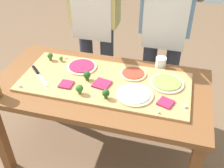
{
  "coord_description": "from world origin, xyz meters",
  "views": [
    {
      "loc": [
        0.47,
        -1.44,
        1.87
      ],
      "look_at": [
        0.08,
        -0.01,
        0.77
      ],
      "focal_mm": 43.35,
      "sensor_mm": 36.0,
      "label": 1
    }
  ],
  "objects": [
    {
      "name": "broccoli_floret_center_right",
      "position": [
        -0.09,
        -0.16,
        0.8
      ],
      "size": [
        0.05,
        0.05,
        0.07
      ],
      "color": "#3F7220",
      "rests_on": "cutting_board"
    },
    {
      "name": "prep_table",
      "position": [
        0.0,
        0.0,
        0.64
      ],
      "size": [
        1.5,
        0.77,
        0.74
      ],
      "color": "brown",
      "rests_on": "ground"
    },
    {
      "name": "cook_left",
      "position": [
        -0.24,
        0.62,
        1.0
      ],
      "size": [
        0.54,
        0.39,
        1.67
      ],
      "color": "#333847",
      "rests_on": "ground"
    },
    {
      "name": "flour_cup",
      "position": [
        0.37,
        0.32,
        0.78
      ],
      "size": [
        0.08,
        0.08,
        0.08
      ],
      "color": "white",
      "rests_on": "prep_table"
    },
    {
      "name": "broccoli_floret_back_mid",
      "position": [
        0.09,
        -0.16,
        0.8
      ],
      "size": [
        0.05,
        0.05,
        0.07
      ],
      "color": "#2C5915",
      "rests_on": "cutting_board"
    },
    {
      "name": "pizza_slice_near_left",
      "position": [
        -0.21,
        -0.1,
        0.77
      ],
      "size": [
        0.09,
        0.09,
        0.01
      ],
      "primitive_type": "cube",
      "rotation": [
        0.0,
        0.0,
        -0.02
      ],
      "color": "#9E234C",
      "rests_on": "cutting_board"
    },
    {
      "name": "cheese_crumble_b",
      "position": [
        -0.51,
        -0.2,
        0.77
      ],
      "size": [
        0.02,
        0.02,
        0.02
      ],
      "primitive_type": "cube",
      "rotation": [
        0.0,
        0.0,
        1.39
      ],
      "color": "white",
      "rests_on": "cutting_board"
    },
    {
      "name": "broccoli_floret_back_right",
      "position": [
        -0.37,
        0.18,
        0.79
      ],
      "size": [
        0.03,
        0.03,
        0.04
      ],
      "color": "#487A23",
      "rests_on": "cutting_board"
    },
    {
      "name": "pizza_slice_far_right",
      "position": [
        0.46,
        -0.11,
        0.77
      ],
      "size": [
        0.12,
        0.12,
        0.01
      ],
      "primitive_type": "cube",
      "rotation": [
        0.0,
        0.0,
        -0.36
      ],
      "color": "#9E234C",
      "rests_on": "cutting_board"
    },
    {
      "name": "pizza_whole_white_garlic",
      "position": [
        0.26,
        -0.08,
        0.77
      ],
      "size": [
        0.25,
        0.25,
        0.02
      ],
      "color": "beige",
      "rests_on": "cutting_board"
    },
    {
      "name": "pizza_slice_far_left",
      "position": [
        0.02,
        -0.03,
        0.77
      ],
      "size": [
        0.13,
        0.13,
        0.01
      ],
      "primitive_type": "cube",
      "rotation": [
        0.0,
        0.0,
        -0.19
      ],
      "color": "#9E234C",
      "rests_on": "cutting_board"
    },
    {
      "name": "broccoli_floret_front_mid",
      "position": [
        -0.1,
        -0.0,
        0.8
      ],
      "size": [
        0.05,
        0.05,
        0.07
      ],
      "color": "#2C5915",
      "rests_on": "cutting_board"
    },
    {
      "name": "ground_plane",
      "position": [
        0.0,
        0.0,
        0.0
      ],
      "size": [
        8.0,
        8.0,
        0.0
      ],
      "primitive_type": "plane",
      "color": "brown"
    },
    {
      "name": "pizza_whole_pesto_green",
      "position": [
        0.44,
        0.1,
        0.77
      ],
      "size": [
        0.24,
        0.24,
        0.02
      ],
      "color": "beige",
      "rests_on": "cutting_board"
    },
    {
      "name": "pizza_whole_tomato_red",
      "position": [
        0.2,
        0.15,
        0.77
      ],
      "size": [
        0.19,
        0.19,
        0.02
      ],
      "color": "beige",
      "rests_on": "cutting_board"
    },
    {
      "name": "cutting_board",
      "position": [
        0.03,
        0.02,
        0.75
      ],
      "size": [
        1.18,
        0.51,
        0.02
      ],
      "primitive_type": "cube",
      "color": "tan",
      "rests_on": "prep_table"
    },
    {
      "name": "pizza_whole_beet_magenta",
      "position": [
        -0.19,
        0.14,
        0.77
      ],
      "size": [
        0.23,
        0.23,
        0.02
      ],
      "color": "beige",
      "rests_on": "cutting_board"
    },
    {
      "name": "cheese_crumble_d",
      "position": [
        0.43,
        -0.21,
        0.77
      ],
      "size": [
        0.02,
        0.02,
        0.01
      ],
      "primitive_type": "cube",
      "rotation": [
        0.0,
        0.0,
        0.84
      ],
      "color": "silver",
      "rests_on": "cutting_board"
    },
    {
      "name": "cheese_crumble_a",
      "position": [
        -0.36,
        0.23,
        0.77
      ],
      "size": [
        0.01,
        0.01,
        0.01
      ],
      "primitive_type": "cube",
      "rotation": [
        0.0,
        0.0,
        0.0
      ],
      "color": "white",
      "rests_on": "cutting_board"
    },
    {
      "name": "chefs_knife",
      "position": [
        -0.47,
        -0.02,
        0.77
      ],
      "size": [
        0.22,
        0.21,
        0.02
      ],
      "color": "#B7BABF",
      "rests_on": "cutting_board"
    },
    {
      "name": "broccoli_floret_front_right",
      "position": [
        -0.46,
        0.17,
        0.8
      ],
      "size": [
        0.04,
        0.04,
        0.06
      ],
      "color": "#366618",
      "rests_on": "cutting_board"
    },
    {
      "name": "cook_right",
      "position": [
        0.36,
        0.62,
        1.0
      ],
      "size": [
        0.54,
        0.39,
        1.67
      ],
      "color": "#333847",
      "rests_on": "ground"
    },
    {
      "name": "cheese_crumble_c",
      "position": [
        0.58,
        -0.12,
        0.77
      ],
      "size": [
        0.02,
        0.02,
        0.02
      ],
      "primitive_type": "cube",
      "rotation": [
        0.0,
        0.0,
        0.48
      ],
      "color": "silver",
      "rests_on": "cutting_board"
    }
  ]
}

